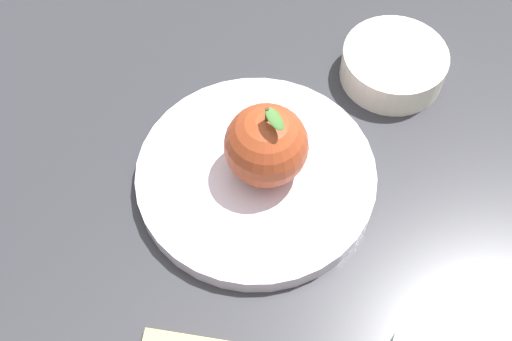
{
  "coord_description": "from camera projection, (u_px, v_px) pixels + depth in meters",
  "views": [
    {
      "loc": [
        0.22,
        -0.21,
        0.55
      ],
      "look_at": [
        -0.03,
        0.01,
        0.02
      ],
      "focal_mm": 43.98,
      "sensor_mm": 36.0,
      "label": 1
    }
  ],
  "objects": [
    {
      "name": "apple",
      "position": [
        266.0,
        146.0,
        0.59
      ],
      "size": [
        0.08,
        0.08,
        0.1
      ],
      "color": "#9E3D1E",
      "rests_on": "dinner_plate"
    },
    {
      "name": "ground_plane",
      "position": [
        268.0,
        201.0,
        0.63
      ],
      "size": [
        2.4,
        2.4,
        0.0
      ],
      "primitive_type": "plane",
      "color": "#2D2D33"
    },
    {
      "name": "side_bowl",
      "position": [
        394.0,
        63.0,
        0.69
      ],
      "size": [
        0.12,
        0.12,
        0.04
      ],
      "color": "silver",
      "rests_on": "ground_plane"
    },
    {
      "name": "dinner_plate",
      "position": [
        256.0,
        175.0,
        0.63
      ],
      "size": [
        0.24,
        0.24,
        0.02
      ],
      "color": "silver",
      "rests_on": "ground_plane"
    }
  ]
}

